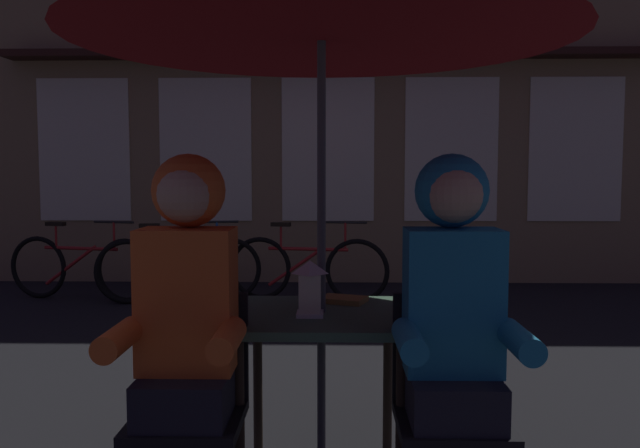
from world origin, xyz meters
TOP-DOWN VIEW (x-y plane):
  - cafe_table at (0.00, 0.00)m, footprint 0.72×0.72m
  - lantern at (-0.05, -0.08)m, footprint 0.11×0.11m
  - chair_left at (-0.48, -0.37)m, footprint 0.40×0.40m
  - chair_right at (0.48, -0.37)m, footprint 0.40×0.40m
  - person_left_hooded at (-0.48, -0.43)m, footprint 0.45×0.56m
  - person_right_hooded at (0.48, -0.43)m, footprint 0.45×0.56m
  - shopfront_building at (0.72, 5.40)m, footprint 10.00×0.93m
  - bicycle_nearest at (-2.58, 3.94)m, footprint 1.65×0.40m
  - bicycle_second at (-1.53, 3.84)m, footprint 1.66×0.35m
  - bicycle_third at (-0.22, 3.93)m, footprint 1.67×0.32m
  - book at (0.10, 0.21)m, footprint 0.24×0.20m

SIDE VIEW (x-z plane):
  - bicycle_nearest at x=-2.58m, z-range -0.07..0.77m
  - bicycle_second at x=-1.53m, z-range -0.07..0.77m
  - bicycle_third at x=-0.22m, z-range -0.07..0.77m
  - chair_left at x=-0.48m, z-range 0.05..0.92m
  - chair_right at x=0.48m, z-range 0.05..0.92m
  - cafe_table at x=0.00m, z-range 0.27..1.01m
  - book at x=0.10m, z-range 0.74..0.76m
  - person_left_hooded at x=-0.48m, z-range 0.15..1.55m
  - person_right_hooded at x=0.48m, z-range 0.15..1.55m
  - lantern at x=-0.05m, z-range 0.75..0.98m
  - shopfront_building at x=0.72m, z-range -0.01..6.19m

